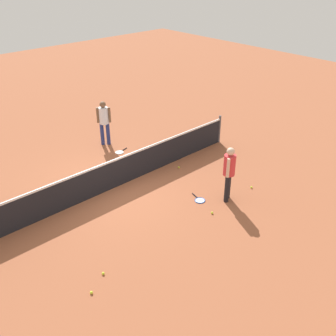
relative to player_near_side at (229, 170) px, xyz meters
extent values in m
plane|color=#9E5638|center=(-2.17, 2.78, -1.01)|extent=(40.00, 40.00, 0.00)
cylinder|color=#4C4C51|center=(2.83, 2.78, -0.47)|extent=(0.09, 0.09, 1.07)
cube|color=black|center=(-2.17, 2.78, -0.55)|extent=(10.00, 0.02, 0.91)
cube|color=white|center=(-2.17, 2.78, -0.07)|extent=(10.00, 0.04, 0.06)
cylinder|color=black|center=(0.10, 0.05, -0.58)|extent=(0.19, 0.19, 0.85)
cylinder|color=black|center=(-0.10, -0.05, -0.58)|extent=(0.19, 0.19, 0.85)
cylinder|color=red|center=(0.00, 0.00, 0.15)|extent=(0.46, 0.46, 0.62)
cylinder|color=beige|center=(0.19, 0.10, 0.17)|extent=(0.12, 0.12, 0.58)
cylinder|color=beige|center=(-0.19, -0.10, 0.17)|extent=(0.12, 0.12, 0.58)
sphere|color=beige|center=(0.00, 0.00, 0.58)|extent=(0.31, 0.31, 0.23)
cylinder|color=navy|center=(-0.39, 5.49, -0.58)|extent=(0.20, 0.20, 0.85)
cylinder|color=navy|center=(-0.57, 5.62, -0.58)|extent=(0.20, 0.20, 0.85)
cylinder|color=white|center=(-0.48, 5.55, 0.15)|extent=(0.48, 0.48, 0.62)
cylinder|color=brown|center=(-0.31, 5.42, 0.17)|extent=(0.13, 0.13, 0.58)
cylinder|color=brown|center=(-0.65, 5.68, 0.17)|extent=(0.13, 0.13, 0.58)
sphere|color=brown|center=(-0.48, 5.55, 0.58)|extent=(0.32, 0.32, 0.23)
torus|color=blue|center=(-0.64, 0.48, -1.00)|extent=(0.38, 0.38, 0.02)
cylinder|color=silver|center=(-0.64, 0.48, -1.00)|extent=(0.32, 0.32, 0.00)
cylinder|color=black|center=(-0.57, 0.76, -0.99)|extent=(0.10, 0.28, 0.03)
torus|color=white|center=(-0.53, 4.63, -1.00)|extent=(0.38, 0.38, 0.02)
cylinder|color=silver|center=(-0.53, 4.63, -1.00)|extent=(0.32, 0.32, 0.00)
cylinder|color=black|center=(-0.25, 4.70, -0.99)|extent=(0.28, 0.10, 0.03)
sphere|color=#C6E033|center=(1.05, -0.12, -0.98)|extent=(0.07, 0.07, 0.07)
sphere|color=#C6E033|center=(-0.86, -0.20, -0.98)|extent=(0.07, 0.07, 0.07)
sphere|color=#C6E033|center=(0.27, 2.32, -0.98)|extent=(0.07, 0.07, 0.07)
sphere|color=#C6E033|center=(-4.45, -0.10, -0.98)|extent=(0.07, 0.07, 0.07)
sphere|color=#C6E033|center=(-4.96, -0.40, -0.98)|extent=(0.07, 0.07, 0.07)
camera|label=1|loc=(-7.80, -5.94, 5.46)|focal=41.74mm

